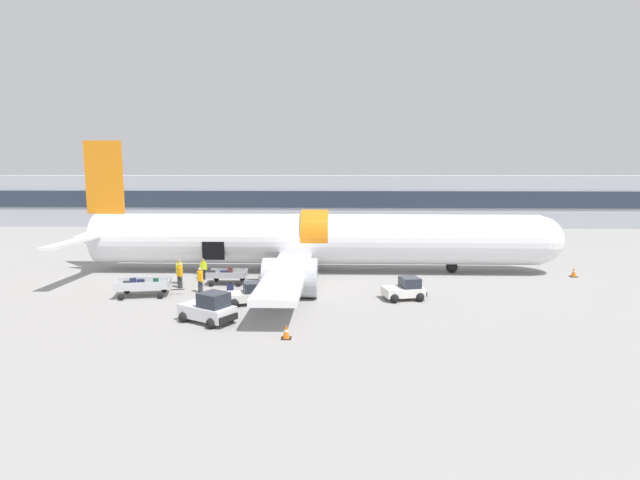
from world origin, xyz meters
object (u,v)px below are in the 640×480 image
object	(u,v)px
ground_crew_loader_a	(179,271)
ground_crew_loader_b	(180,275)
baggage_tug_mid	(405,290)
baggage_cart_loading	(228,277)
airplane	(309,240)
baggage_tug_lead	(209,309)
ground_crew_driver	(203,269)
ground_crew_supervisor	(269,273)
baggage_cart_queued	(144,287)
ground_crew_helper	(200,280)
suitcase_on_tarmac_upright	(230,288)
baggage_tug_rear	(248,295)

from	to	relation	value
ground_crew_loader_a	ground_crew_loader_b	distance (m)	1.23
baggage_tug_mid	baggage_cart_loading	distance (m)	12.72
airplane	ground_crew_loader_a	bearing A→B (deg)	-151.84
baggage_tug_lead	ground_crew_driver	bearing A→B (deg)	106.55
airplane	baggage_cart_loading	world-z (taller)	airplane
ground_crew_loader_b	ground_crew_supervisor	bearing A→B (deg)	5.94
airplane	baggage_cart_queued	bearing A→B (deg)	-141.18
baggage_tug_lead	baggage_tug_mid	xyz separation A→B (m)	(11.08, 5.26, -0.12)
baggage_cart_loading	baggage_cart_queued	distance (m)	5.91
ground_crew_loader_a	ground_crew_helper	distance (m)	3.33
airplane	ground_crew_loader_a	xyz separation A→B (m)	(-9.00, -4.82, -1.63)
baggage_tug_mid	baggage_cart_queued	size ratio (longest dim) A/B	0.64
ground_crew_driver	ground_crew_supervisor	size ratio (longest dim) A/B	0.84
baggage_tug_lead	ground_crew_loader_a	bearing A→B (deg)	116.36
ground_crew_supervisor	baggage_cart_queued	bearing A→B (deg)	-159.51
baggage_cart_loading	ground_crew_loader_b	distance (m)	3.34
ground_crew_driver	suitcase_on_tarmac_upright	xyz separation A→B (m)	(2.80, -3.77, -0.53)
airplane	baggage_tug_mid	size ratio (longest dim) A/B	13.92
ground_crew_loader_b	baggage_tug_mid	bearing A→B (deg)	-9.38
baggage_tug_mid	ground_crew_helper	size ratio (longest dim) A/B	1.64
baggage_tug_mid	ground_crew_driver	distance (m)	15.17
baggage_cart_loading	ground_crew_loader_b	world-z (taller)	ground_crew_loader_b
baggage_tug_lead	ground_crew_loader_b	xyz separation A→B (m)	(-4.02, 7.76, 0.22)
baggage_tug_rear	baggage_cart_queued	world-z (taller)	baggage_tug_rear
ground_crew_helper	suitcase_on_tarmac_upright	xyz separation A→B (m)	(1.90, 0.37, -0.61)
baggage_cart_loading	baggage_tug_lead	bearing A→B (deg)	-83.63
baggage_tug_rear	suitcase_on_tarmac_upright	bearing A→B (deg)	119.90
ground_crew_loader_a	ground_crew_supervisor	distance (m)	6.51
baggage_tug_mid	ground_crew_helper	bearing A→B (deg)	175.06
baggage_tug_mid	ground_crew_loader_b	world-z (taller)	ground_crew_loader_b
suitcase_on_tarmac_upright	baggage_tug_lead	bearing A→B (deg)	-87.18
baggage_tug_lead	suitcase_on_tarmac_upright	bearing A→B (deg)	92.82
baggage_tug_mid	baggage_tug_rear	distance (m)	9.79
airplane	ground_crew_loader_b	bearing A→B (deg)	-145.19
baggage_cart_queued	ground_crew_supervisor	xyz separation A→B (m)	(7.73, 2.89, 0.39)
ground_crew_supervisor	ground_crew_loader_a	bearing A→B (deg)	175.35
baggage_cart_queued	suitcase_on_tarmac_upright	xyz separation A→B (m)	(5.32, 1.28, -0.30)
ground_crew_supervisor	baggage_tug_lead	bearing A→B (deg)	-103.87
airplane	suitcase_on_tarmac_upright	bearing A→B (deg)	-125.25
ground_crew_helper	ground_crew_supervisor	bearing A→B (deg)	24.68
baggage_cart_loading	suitcase_on_tarmac_upright	size ratio (longest dim) A/B	5.35
baggage_tug_rear	baggage_tug_mid	bearing A→B (deg)	8.95
ground_crew_loader_a	baggage_cart_queued	bearing A→B (deg)	-109.86
baggage_tug_lead	baggage_tug_mid	distance (m)	12.27
ground_crew_driver	ground_crew_helper	bearing A→B (deg)	-77.67
airplane	baggage_tug_lead	size ratio (longest dim) A/B	11.56
baggage_tug_rear	ground_crew_loader_b	world-z (taller)	ground_crew_loader_b
baggage_tug_lead	baggage_tug_rear	world-z (taller)	baggage_tug_lead
baggage_cart_loading	suitcase_on_tarmac_upright	world-z (taller)	baggage_cart_loading
ground_crew_driver	ground_crew_supervisor	distance (m)	5.64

